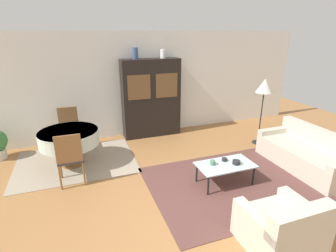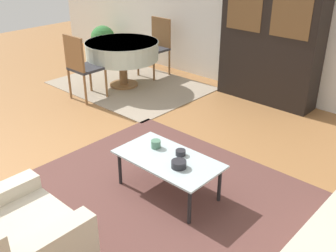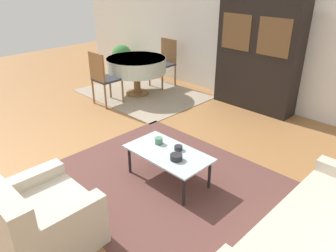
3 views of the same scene
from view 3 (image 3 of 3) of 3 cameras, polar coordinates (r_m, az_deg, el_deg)
ground_plane at (r=4.55m, az=-13.91°, el=-6.75°), size 14.00×14.00×0.00m
wall_back at (r=6.55m, az=13.43°, el=15.97°), size 10.00×0.06×2.70m
area_rug at (r=4.06m, az=0.39°, el=-10.20°), size 2.96×2.32×0.01m
dining_rug at (r=6.96m, az=-4.40°, el=5.64°), size 2.47×1.85×0.01m
couch at (r=3.21m, az=26.25°, el=-18.30°), size 0.89×1.94×0.81m
armchair at (r=3.37m, az=-21.60°, el=-14.74°), size 0.92×0.83×0.78m
coffee_table at (r=3.95m, az=0.00°, el=-5.02°), size 1.05×0.57×0.39m
display_cabinet at (r=6.18m, az=15.42°, el=12.08°), size 1.52×0.41×2.04m
dining_table at (r=6.78m, az=-5.54°, el=10.47°), size 1.21×1.21×0.76m
dining_chair_near at (r=6.31m, az=-11.32°, el=8.61°), size 0.44×0.44×1.01m
dining_chair_far at (r=7.33m, az=-0.50°, el=11.47°), size 0.44×0.44×1.01m
cup at (r=4.10m, az=-1.62°, el=-2.58°), size 0.10×0.10×0.08m
bowl at (r=3.77m, az=1.44°, el=-5.44°), size 0.14×0.14×0.07m
bowl_small at (r=3.97m, az=1.82°, el=-3.83°), size 0.10×0.10×0.05m
potted_plant at (r=8.51m, az=-8.01°, el=11.81°), size 0.49×0.49×0.68m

